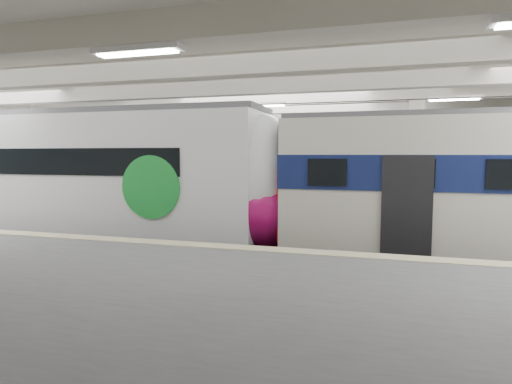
% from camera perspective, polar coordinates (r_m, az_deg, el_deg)
% --- Properties ---
extents(station_hall, '(36.00, 24.00, 5.75)m').
position_cam_1_polar(station_hall, '(11.33, -3.87, 5.11)').
color(station_hall, black).
rests_on(station_hall, ground).
extents(modern_emu, '(14.63, 3.02, 4.68)m').
position_cam_1_polar(modern_emu, '(15.17, -18.91, 1.25)').
color(modern_emu, white).
rests_on(modern_emu, ground).
extents(far_train, '(13.67, 2.88, 4.37)m').
position_cam_1_polar(far_train, '(21.49, -17.40, 2.22)').
color(far_train, white).
rests_on(far_train, ground).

